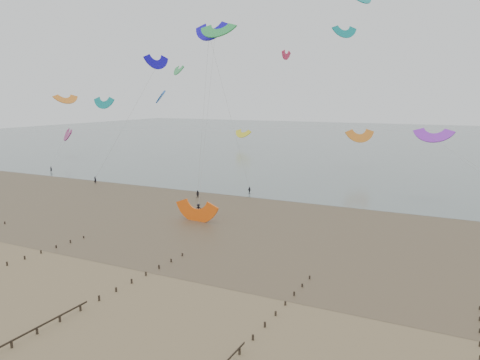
% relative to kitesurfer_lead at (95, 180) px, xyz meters
% --- Properties ---
extents(ground, '(500.00, 500.00, 0.00)m').
position_rel_kitesurfer_lead_xyz_m(ground, '(45.05, -46.96, -0.94)').
color(ground, brown).
rests_on(ground, ground).
extents(sea_and_shore, '(500.00, 665.00, 0.03)m').
position_rel_kitesurfer_lead_xyz_m(sea_and_shore, '(40.97, -12.55, -0.93)').
color(sea_and_shore, '#475654').
rests_on(sea_and_shore, ground).
extents(kitesurfer_lead, '(0.71, 0.49, 1.87)m').
position_rel_kitesurfer_lead_xyz_m(kitesurfer_lead, '(0.00, 0.00, 0.00)').
color(kitesurfer_lead, black).
rests_on(kitesurfer_lead, ground).
extents(kitesurfers, '(124.48, 23.22, 1.86)m').
position_rel_kitesurfer_lead_xyz_m(kitesurfers, '(48.70, -3.76, -0.09)').
color(kitesurfers, black).
rests_on(kitesurfers, ground).
extents(grounded_kite, '(7.94, 6.46, 4.08)m').
position_rel_kitesurfer_lead_xyz_m(grounded_kite, '(41.13, -18.70, -0.94)').
color(grounded_kite, '#FF5C10').
rests_on(grounded_kite, ground).
extents(kites_airborne, '(231.59, 119.01, 45.27)m').
position_rel_kitesurfer_lead_xyz_m(kites_airborne, '(32.80, 41.41, 20.04)').
color(kites_airborne, '#EF1A48').
rests_on(kites_airborne, ground).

